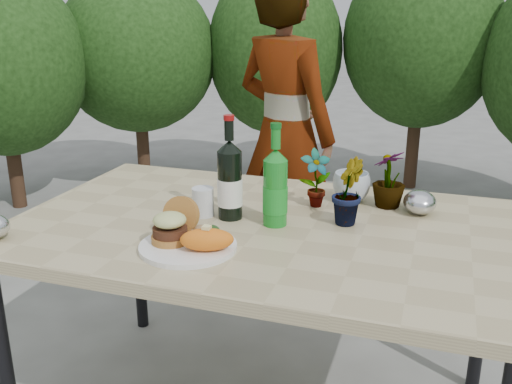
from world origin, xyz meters
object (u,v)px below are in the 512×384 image
(patio_table, at_px, (264,240))
(wine_bottle, at_px, (230,181))
(dinner_plate, at_px, (188,247))
(person, at_px, (285,134))

(patio_table, height_order, wine_bottle, wine_bottle)
(dinner_plate, distance_m, wine_bottle, 0.30)
(patio_table, relative_size, person, 1.00)
(dinner_plate, relative_size, wine_bottle, 0.82)
(wine_bottle, bearing_deg, dinner_plate, -70.67)
(person, bearing_deg, patio_table, 126.33)
(patio_table, bearing_deg, dinner_plate, -118.85)
(dinner_plate, height_order, wine_bottle, wine_bottle)
(patio_table, relative_size, wine_bottle, 4.71)
(wine_bottle, height_order, person, person)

